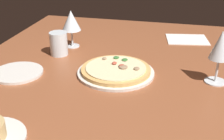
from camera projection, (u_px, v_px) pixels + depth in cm
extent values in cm
cube|color=brown|center=(108.00, 87.00, 103.75)|extent=(150.00, 110.00, 4.00)
cylinder|color=silver|center=(116.00, 73.00, 108.53)|extent=(27.08, 27.08, 1.00)
cylinder|color=tan|center=(116.00, 70.00, 108.06)|extent=(24.45, 24.45, 1.20)
cylinder|color=beige|center=(116.00, 68.00, 107.72)|extent=(21.23, 21.23, 0.40)
ellipsoid|color=#AD4733|center=(116.00, 63.00, 109.86)|extent=(2.26, 1.70, 0.74)
ellipsoid|color=#387033|center=(116.00, 57.00, 114.97)|extent=(2.48, 2.18, 0.54)
ellipsoid|color=#AD4733|center=(122.00, 66.00, 107.86)|extent=(2.43, 2.28, 0.73)
ellipsoid|color=#937556|center=(123.00, 67.00, 106.96)|extent=(3.15, 3.14, 0.73)
ellipsoid|color=#937556|center=(104.00, 58.00, 114.02)|extent=(1.87, 1.70, 0.61)
ellipsoid|color=#387033|center=(125.00, 60.00, 113.08)|extent=(2.65, 2.19, 0.48)
ellipsoid|color=#937556|center=(137.00, 68.00, 105.89)|extent=(2.42, 2.03, 0.68)
cylinder|color=silver|center=(73.00, 46.00, 133.58)|extent=(6.02, 6.02, 0.40)
cylinder|color=silver|center=(72.00, 38.00, 132.02)|extent=(0.80, 0.80, 6.98)
cone|color=silver|center=(71.00, 20.00, 128.78)|extent=(8.01, 8.01, 8.39)
cone|color=#5B0F19|center=(71.00, 26.00, 129.78)|extent=(3.10, 3.10, 3.61)
cylinder|color=silver|center=(215.00, 81.00, 102.94)|extent=(7.14, 7.14, 0.40)
cylinder|color=silver|center=(217.00, 70.00, 101.15)|extent=(0.80, 0.80, 8.05)
cone|color=silver|center=(221.00, 45.00, 97.46)|extent=(6.82, 6.82, 9.43)
cone|color=maroon|center=(219.00, 54.00, 98.81)|extent=(1.99, 1.99, 3.05)
cylinder|color=silver|center=(59.00, 44.00, 123.30)|extent=(7.10, 7.10, 9.35)
cylinder|color=silver|center=(59.00, 49.00, 124.22)|extent=(6.54, 6.54, 4.97)
cylinder|color=silver|center=(18.00, 73.00, 108.65)|extent=(17.72, 17.72, 0.90)
cube|color=white|center=(187.00, 39.00, 141.49)|extent=(17.51, 20.53, 0.30)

